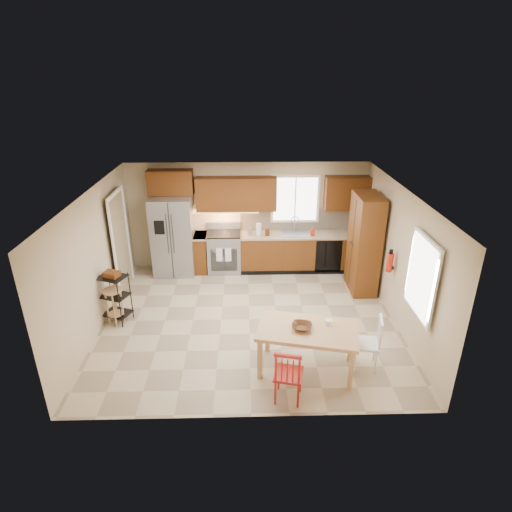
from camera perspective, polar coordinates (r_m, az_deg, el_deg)
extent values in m
plane|color=tan|center=(8.29, -0.92, -8.42)|extent=(5.50, 5.50, 0.00)
cube|color=silver|center=(7.27, -1.05, 8.46)|extent=(5.50, 5.00, 0.02)
cube|color=#CCB793|center=(10.03, -1.13, 5.39)|extent=(5.50, 0.02, 2.50)
cube|color=#CCB793|center=(5.52, -0.69, -11.35)|extent=(5.50, 0.02, 2.50)
cube|color=#CCB793|center=(8.16, -20.68, -0.72)|extent=(0.02, 5.00, 2.50)
cube|color=#CCB793|center=(8.19, 18.63, -0.30)|extent=(0.02, 5.00, 2.50)
cube|color=gray|center=(9.93, -10.97, 2.66)|extent=(0.92, 0.75, 1.82)
cube|color=gray|center=(10.03, -4.23, 0.49)|extent=(0.76, 0.63, 0.92)
cube|color=brown|center=(10.09, -7.34, 0.44)|extent=(0.30, 0.60, 0.90)
cube|color=brown|center=(10.12, 6.24, 0.58)|extent=(2.92, 0.60, 0.90)
cube|color=black|center=(9.95, 9.64, -0.05)|extent=(0.60, 0.02, 0.78)
cube|color=beige|center=(10.13, 6.22, 4.99)|extent=(2.92, 0.03, 0.55)
cube|color=#603510|center=(9.76, -11.34, 9.61)|extent=(1.00, 0.35, 0.55)
cube|color=#603510|center=(9.69, -2.65, 8.27)|extent=(1.80, 0.35, 0.75)
cube|color=#603510|center=(9.96, 12.04, 8.20)|extent=(1.00, 0.35, 0.75)
cube|color=white|center=(9.95, 5.25, 7.57)|extent=(1.12, 0.04, 1.12)
cube|color=gray|center=(9.94, 5.26, 2.74)|extent=(0.62, 0.46, 0.16)
cube|color=#FFBF66|center=(9.79, -4.37, 5.97)|extent=(1.60, 0.30, 0.01)
imported|color=red|center=(9.86, 7.55, 3.27)|extent=(0.09, 0.09, 0.19)
cylinder|color=white|center=(9.77, 0.36, 3.58)|extent=(0.12, 0.12, 0.28)
cylinder|color=gray|center=(9.78, -0.81, 3.30)|extent=(0.11, 0.11, 0.18)
cylinder|color=#4A2613|center=(9.78, 1.54, 3.15)|extent=(0.10, 0.10, 0.14)
cube|color=brown|center=(9.22, 14.23, 1.60)|extent=(0.50, 0.95, 2.10)
cylinder|color=red|center=(8.34, 17.40, -0.83)|extent=(0.12, 0.12, 0.36)
cube|color=white|center=(7.12, 21.25, -2.64)|extent=(0.04, 1.02, 1.32)
cube|color=#8C7A59|center=(9.34, -17.67, 1.49)|extent=(0.04, 0.95, 2.10)
imported|color=#4A2613|center=(6.69, 6.12, -9.67)|extent=(0.37, 0.37, 0.08)
cylinder|color=white|center=(6.82, 9.65, -8.89)|extent=(0.13, 0.13, 0.13)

